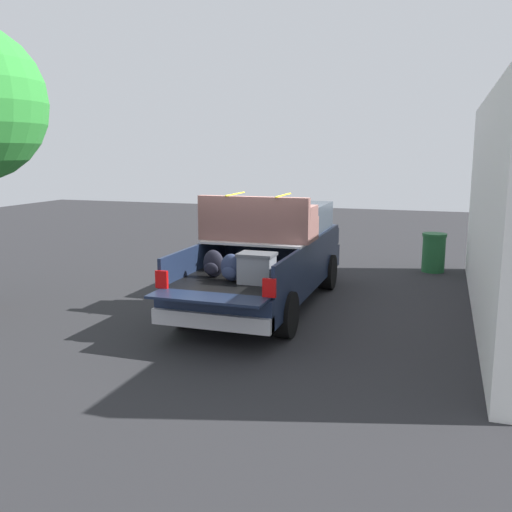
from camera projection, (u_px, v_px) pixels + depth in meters
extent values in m
plane|color=#262628|center=(266.00, 305.00, 11.16)|extent=(40.00, 40.00, 0.00)
cube|color=#162138|center=(266.00, 275.00, 11.05)|extent=(5.50, 1.92, 0.49)
cube|color=black|center=(245.00, 275.00, 9.88)|extent=(2.80, 1.80, 0.04)
cube|color=#162138|center=(196.00, 259.00, 10.13)|extent=(2.80, 0.06, 0.50)
cube|color=#162138|center=(297.00, 265.00, 9.55)|extent=(2.80, 0.06, 0.50)
cube|color=#162138|center=(268.00, 249.00, 11.12)|extent=(0.06, 1.80, 0.50)
cube|color=#162138|center=(207.00, 298.00, 8.32)|extent=(0.55, 1.80, 0.04)
cube|color=#B2B2B7|center=(259.00, 240.00, 10.52)|extent=(1.25, 1.92, 0.04)
cube|color=#162138|center=(284.00, 241.00, 12.22)|extent=(2.30, 1.92, 0.50)
cube|color=#2D3842|center=(283.00, 217.00, 12.03)|extent=(1.94, 1.76, 0.55)
cube|color=#162138|center=(300.00, 235.00, 13.49)|extent=(0.40, 1.82, 0.38)
cube|color=#B2B2B7|center=(212.00, 320.00, 8.54)|extent=(0.24, 1.92, 0.24)
cube|color=red|center=(162.00, 279.00, 8.80)|extent=(0.06, 0.20, 0.28)
cube|color=red|center=(269.00, 288.00, 8.26)|extent=(0.06, 0.20, 0.28)
cylinder|color=black|center=(252.00, 267.00, 13.00)|extent=(0.77, 0.30, 0.77)
cylinder|color=black|center=(327.00, 272.00, 12.45)|extent=(0.77, 0.30, 0.77)
cylinder|color=black|center=(187.00, 305.00, 9.73)|extent=(0.77, 0.30, 0.77)
cylinder|color=black|center=(285.00, 314.00, 9.19)|extent=(0.77, 0.30, 0.77)
cube|color=slate|center=(257.00, 270.00, 9.13)|extent=(0.40, 0.55, 0.45)
cube|color=#505359|center=(257.00, 255.00, 9.09)|extent=(0.44, 0.59, 0.05)
ellipsoid|color=#283351|center=(231.00, 267.00, 9.28)|extent=(0.20, 0.37, 0.46)
ellipsoid|color=#283351|center=(229.00, 273.00, 9.19)|extent=(0.09, 0.26, 0.20)
ellipsoid|color=black|center=(213.00, 264.00, 9.58)|extent=(0.20, 0.37, 0.47)
ellipsoid|color=black|center=(211.00, 269.00, 9.49)|extent=(0.09, 0.26, 0.21)
cube|color=brown|center=(259.00, 228.00, 10.47)|extent=(0.88, 2.07, 0.42)
cube|color=brown|center=(253.00, 208.00, 10.06)|extent=(0.16, 2.07, 0.40)
cube|color=brown|center=(213.00, 209.00, 10.75)|extent=(0.64, 0.20, 0.22)
cube|color=brown|center=(309.00, 212.00, 10.17)|extent=(0.64, 0.20, 0.22)
cube|color=yellow|center=(235.00, 194.00, 10.51)|extent=(0.98, 0.03, 0.02)
cube|color=yellow|center=(283.00, 195.00, 10.22)|extent=(0.98, 0.03, 0.02)
cube|color=white|center=(491.00, 209.00, 10.07)|extent=(8.89, 0.36, 3.98)
cylinder|color=#1E592D|center=(434.00, 254.00, 14.24)|extent=(0.56, 0.56, 0.90)
cylinder|color=#1E592D|center=(435.00, 235.00, 14.15)|extent=(0.60, 0.60, 0.08)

